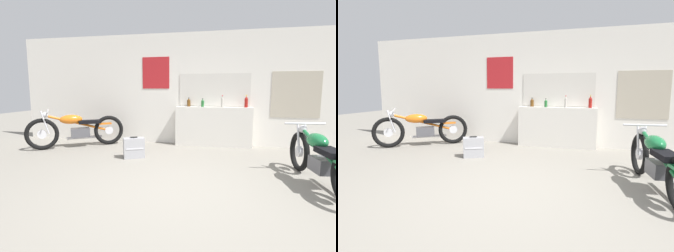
{
  "view_description": "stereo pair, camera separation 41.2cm",
  "coord_description": "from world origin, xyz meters",
  "views": [
    {
      "loc": [
        0.54,
        -3.34,
        1.41
      ],
      "look_at": [
        -0.51,
        1.54,
        0.7
      ],
      "focal_mm": 28.0,
      "sensor_mm": 36.0,
      "label": 1
    },
    {
      "loc": [
        0.94,
        -3.24,
        1.41
      ],
      "look_at": [
        -0.51,
        1.54,
        0.7
      ],
      "focal_mm": 28.0,
      "sensor_mm": 36.0,
      "label": 2
    }
  ],
  "objects": [
    {
      "name": "ground_plane",
      "position": [
        0.0,
        0.0,
        0.0
      ],
      "size": [
        24.0,
        24.0,
        0.0
      ],
      "primitive_type": "plane",
      "color": "gray"
    },
    {
      "name": "wall_back",
      "position": [
        0.02,
        3.34,
        1.4
      ],
      "size": [
        10.0,
        0.07,
        2.8
      ],
      "color": "silver",
      "rests_on": "ground_plane"
    },
    {
      "name": "sill_counter",
      "position": [
        0.29,
        3.16,
        0.49
      ],
      "size": [
        1.86,
        0.28,
        0.97
      ],
      "color": "silver",
      "rests_on": "ground_plane"
    },
    {
      "name": "bottle_leftmost",
      "position": [
        -0.33,
        3.2,
        1.07
      ],
      "size": [
        0.09,
        0.09,
        0.22
      ],
      "color": "#5B3814",
      "rests_on": "sill_counter"
    },
    {
      "name": "bottle_left_center",
      "position": [
        0.02,
        3.14,
        1.06
      ],
      "size": [
        0.07,
        0.07,
        0.21
      ],
      "color": "#23662D",
      "rests_on": "sill_counter"
    },
    {
      "name": "bottle_center",
      "position": [
        0.49,
        3.12,
        1.1
      ],
      "size": [
        0.06,
        0.06,
        0.28
      ],
      "color": "#B7B2A8",
      "rests_on": "sill_counter"
    },
    {
      "name": "bottle_right_center",
      "position": [
        1.05,
        3.14,
        1.1
      ],
      "size": [
        0.08,
        0.08,
        0.29
      ],
      "color": "maroon",
      "rests_on": "sill_counter"
    },
    {
      "name": "motorcycle_green",
      "position": [
        1.93,
        0.76,
        0.42
      ],
      "size": [
        0.64,
        2.08,
        0.86
      ],
      "color": "black",
      "rests_on": "ground_plane"
    },
    {
      "name": "motorcycle_orange",
      "position": [
        -2.94,
        2.34,
        0.44
      ],
      "size": [
        1.9,
        1.41,
        0.93
      ],
      "color": "black",
      "rests_on": "ground_plane"
    },
    {
      "name": "hard_case_silver",
      "position": [
        -1.25,
        1.67,
        0.21
      ],
      "size": [
        0.47,
        0.39,
        0.44
      ],
      "color": "#9E9EA3",
      "rests_on": "ground_plane"
    }
  ]
}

